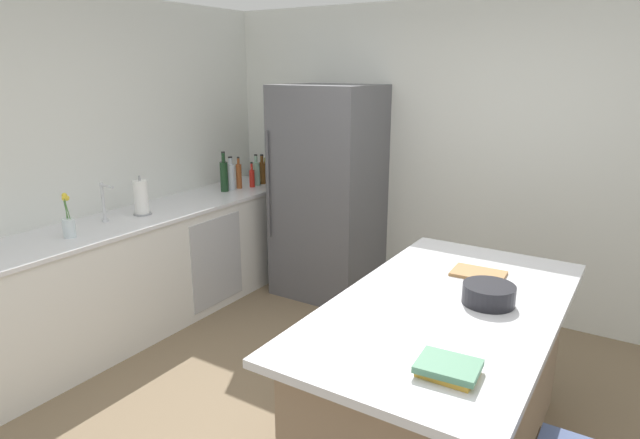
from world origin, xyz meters
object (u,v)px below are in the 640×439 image
at_px(refrigerator, 328,193).
at_px(gin_bottle, 256,173).
at_px(olive_oil_bottle, 267,169).
at_px(cookbook_stack, 448,368).
at_px(vinegar_bottle, 239,175).
at_px(sink_faucet, 104,202).
at_px(wine_bottle, 224,175).
at_px(mixing_bowl, 489,294).
at_px(paper_towel_roll, 141,198).
at_px(cutting_board, 478,273).
at_px(hot_sauce_bottle, 252,178).
at_px(soda_bottle, 231,176).
at_px(flower_vase, 69,224).
at_px(kitchen_island, 442,382).
at_px(whiskey_bottle, 262,172).

distance_m(refrigerator, gin_bottle, 0.82).
relative_size(olive_oil_bottle, cookbook_stack, 1.39).
bearing_deg(vinegar_bottle, sink_faucet, -92.91).
xyz_separation_m(wine_bottle, mixing_bowl, (2.78, -1.13, -0.12)).
height_order(paper_towel_roll, vinegar_bottle, paper_towel_roll).
bearing_deg(refrigerator, cutting_board, -34.16).
xyz_separation_m(gin_bottle, mixing_bowl, (2.69, -1.50, -0.10)).
height_order(refrigerator, gin_bottle, refrigerator).
height_order(hot_sauce_bottle, wine_bottle, wine_bottle).
distance_m(paper_towel_roll, olive_oil_bottle, 1.53).
xyz_separation_m(refrigerator, paper_towel_roll, (-0.89, -1.36, 0.11)).
bearing_deg(soda_bottle, cookbook_stack, -34.78).
relative_size(refrigerator, sink_faucet, 6.38).
height_order(flower_vase, olive_oil_bottle, olive_oil_bottle).
bearing_deg(kitchen_island, olive_oil_bottle, 144.55).
xyz_separation_m(soda_bottle, cutting_board, (2.63, -0.87, -0.14)).
relative_size(kitchen_island, vinegar_bottle, 6.37).
bearing_deg(sink_faucet, hot_sauce_bottle, 84.67).
distance_m(sink_faucet, gin_bottle, 1.64).
height_order(flower_vase, wine_bottle, wine_bottle).
bearing_deg(olive_oil_bottle, cookbook_stack, -41.42).
bearing_deg(wine_bottle, whiskey_bottle, 79.71).
bearing_deg(vinegar_bottle, cookbook_stack, -36.16).
relative_size(flower_vase, paper_towel_roll, 0.99).
bearing_deg(gin_bottle, refrigerator, 1.50).
relative_size(cookbook_stack, cutting_board, 0.83).
xyz_separation_m(paper_towel_roll, gin_bottle, (0.07, 1.34, -0.01)).
bearing_deg(refrigerator, kitchen_island, -43.82).
distance_m(soda_bottle, cookbook_stack, 3.45).
height_order(sink_faucet, flower_vase, flower_vase).
distance_m(kitchen_island, olive_oil_bottle, 3.16).
distance_m(wine_bottle, cookbook_stack, 3.39).
xyz_separation_m(refrigerator, wine_bottle, (-0.90, -0.39, 0.13)).
bearing_deg(refrigerator, wine_bottle, -156.52).
relative_size(flower_vase, olive_oil_bottle, 0.90).
distance_m(sink_faucet, soda_bottle, 1.36).
bearing_deg(vinegar_bottle, whiskey_bottle, 78.74).
height_order(kitchen_island, cookbook_stack, cookbook_stack).
bearing_deg(cookbook_stack, sink_faucet, 168.03).
bearing_deg(sink_faucet, flower_vase, -72.74).
distance_m(sink_faucet, cutting_board, 2.72).
distance_m(gin_bottle, vinegar_bottle, 0.20).
relative_size(sink_faucet, flower_vase, 0.97).
bearing_deg(paper_towel_roll, vinegar_bottle, 89.19).
bearing_deg(sink_faucet, wine_bottle, 87.91).
xyz_separation_m(hot_sauce_bottle, mixing_bowl, (2.68, -1.42, -0.07)).
height_order(refrigerator, sink_faucet, refrigerator).
bearing_deg(whiskey_bottle, paper_towel_roll, -92.92).
relative_size(hot_sauce_bottle, soda_bottle, 0.77).
bearing_deg(soda_bottle, sink_faucet, -91.88).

